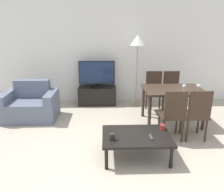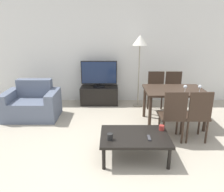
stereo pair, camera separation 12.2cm
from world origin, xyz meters
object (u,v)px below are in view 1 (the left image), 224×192
dining_table (173,93)px  cup_white_near (163,127)px  dining_chair_far_left (154,89)px  dining_chair_far (172,89)px  coffee_table (136,137)px  armchair (31,105)px  tv_stand (97,95)px  wine_glass_left (184,87)px  tv (97,74)px  wine_glass_center (198,87)px  dining_chair_near_right (197,113)px  floor_lamp (138,44)px  cup_colored_far (112,137)px  remote_primary (151,137)px  dining_chair_near (173,113)px

dining_table → cup_white_near: (-0.46, -1.05, -0.22)m
dining_chair_far_left → dining_chair_far: bearing=0.0°
coffee_table → armchair: bearing=142.9°
tv_stand → wine_glass_left: 2.29m
tv → coffee_table: (0.66, -2.43, -0.44)m
wine_glass_left → coffee_table: bearing=-135.7°
cup_white_near → wine_glass_center: (0.86, 0.82, 0.42)m
armchair → wine_glass_left: size_ratio=7.62×
coffee_table → wine_glass_center: (1.29, 0.99, 0.50)m
dining_chair_far → dining_chair_far_left: (-0.41, 0.00, 0.00)m
dining_chair_near_right → floor_lamp: 2.18m
coffee_table → dining_chair_far: 2.23m
armchair → wine_glass_center: (3.35, -0.56, 0.54)m
coffee_table → dining_table: (0.89, 1.22, 0.30)m
dining_chair_far → dining_chair_near_right: 1.44m
tv → cup_colored_far: bearing=-83.5°
dining_chair_far_left → wine_glass_center: dining_chair_far_left is taller
armchair → remote_primary: (2.25, -1.66, 0.09)m
coffee_table → cup_colored_far: size_ratio=10.59×
dining_chair_near → wine_glass_left: (0.33, 0.50, 0.32)m
dining_chair_near → cup_white_near: dining_chair_near is taller
armchair → floor_lamp: floor_lamp is taller
dining_chair_far_left → floor_lamp: floor_lamp is taller
floor_lamp → cup_white_near: floor_lamp is taller
dining_chair_far_left → cup_colored_far: size_ratio=9.59×
coffee_table → wine_glass_left: 1.51m
dining_chair_near_right → dining_chair_near: bearing=180.0°
floor_lamp → wine_glass_center: size_ratio=11.79×
dining_chair_near → armchair: bearing=158.8°
dining_chair_far → dining_chair_near_right: size_ratio=1.00×
coffee_table → wine_glass_center: wine_glass_center is taller
armchair → cup_colored_far: bearing=-45.0°
tv_stand → dining_chair_far_left: dining_chair_far_left is taller
armchair → tv_stand: size_ratio=1.19×
tv → dining_chair_near_right: size_ratio=0.97×
dining_chair_far_left → dining_chair_near: bearing=-90.0°
dining_chair_near → cup_white_near: size_ratio=11.37×
tv_stand → wine_glass_center: bearing=-36.5°
coffee_table → dining_chair_far_left: 2.06m
cup_colored_far → dining_chair_near: bearing=30.9°
tv → remote_primary: (0.85, -2.53, -0.39)m
dining_chair_far_left → armchair: bearing=-172.1°
tv → dining_chair_near: size_ratio=0.97×
dining_chair_near → dining_chair_far_left: (0.00, 1.44, 0.00)m
cup_colored_far → floor_lamp: bearing=74.3°
remote_primary → dining_chair_near: bearing=50.4°
armchair → floor_lamp: bearing=16.7°
wine_glass_center → dining_chair_near_right: bearing=-111.7°
wine_glass_center → coffee_table: bearing=-142.4°
armchair → cup_colored_far: armchair is taller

